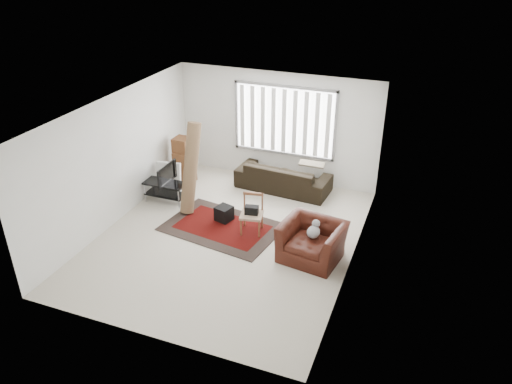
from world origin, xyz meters
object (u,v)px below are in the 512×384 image
armchair (312,239)px  tv_stand (165,188)px  side_chair (252,212)px  moving_boxes (184,162)px  sofa (283,173)px

armchair → tv_stand: bearing=173.8°
tv_stand → side_chair: (2.32, -0.51, 0.11)m
tv_stand → moving_boxes: moving_boxes is taller
moving_boxes → tv_stand: bearing=-85.1°
moving_boxes → side_chair: size_ratio=1.39×
tv_stand → sofa: size_ratio=0.43×
sofa → armchair: (1.40, -2.52, -0.01)m
armchair → moving_boxes: bearing=160.3°
side_chair → armchair: armchair is taller
sofa → armchair: bearing=123.4°
moving_boxes → armchair: bearing=-28.2°
sofa → armchair: 2.89m
tv_stand → side_chair: size_ratio=1.17×
sofa → armchair: size_ratio=1.76×
side_chair → armchair: bearing=-29.4°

